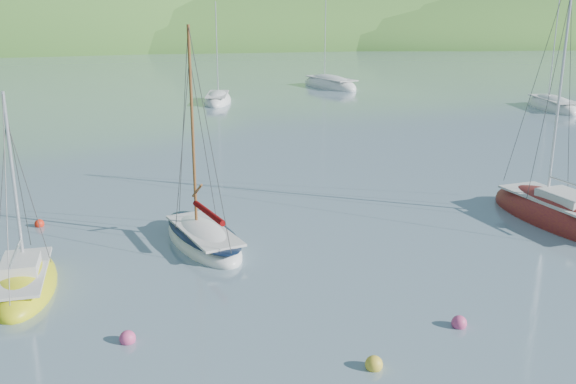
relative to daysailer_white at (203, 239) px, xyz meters
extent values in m
plane|color=slate|center=(4.20, -8.63, -0.21)|extent=(700.00, 700.00, 0.00)
ellipsoid|color=#3F752C|center=(4.20, 161.37, -0.21)|extent=(440.00, 110.00, 44.00)
ellipsoid|color=#3F752C|center=(94.20, 151.37, -0.21)|extent=(240.00, 100.00, 34.00)
ellipsoid|color=white|center=(0.00, 0.01, -0.11)|extent=(3.96, 6.43, 1.48)
cube|color=beige|center=(0.04, -0.11, 0.43)|extent=(3.02, 5.00, 0.10)
cylinder|color=brown|center=(-0.22, 0.70, 4.42)|extent=(0.12, 0.12, 8.06)
ellipsoid|color=black|center=(0.00, 0.01, 0.33)|extent=(3.90, 6.36, 0.25)
cylinder|color=#690607|center=(0.22, -0.69, 1.34)|extent=(1.12, 2.84, 0.24)
ellipsoid|color=maroon|center=(15.91, -0.21, -0.05)|extent=(4.40, 8.83, 2.33)
cube|color=beige|center=(15.94, -0.38, 0.77)|extent=(3.33, 6.87, 0.10)
cylinder|color=silver|center=(15.72, 0.79, 6.00)|extent=(0.12, 0.12, 10.55)
cube|color=beige|center=(15.94, -0.38, 1.01)|extent=(1.99, 2.61, 0.42)
ellipsoid|color=#D0D217|center=(-6.32, -3.17, -0.11)|extent=(2.59, 5.66, 1.51)
cube|color=beige|center=(-6.31, -3.28, 0.44)|extent=(1.94, 4.41, 0.10)
cylinder|color=silver|center=(-6.37, -2.51, 3.43)|extent=(0.12, 0.12, 6.07)
cube|color=beige|center=(-6.31, -3.28, 0.68)|extent=(1.30, 1.63, 0.42)
cylinder|color=silver|center=(-6.27, -3.83, 1.35)|extent=(0.29, 2.65, 0.09)
ellipsoid|color=white|center=(3.57, 39.45, -0.07)|extent=(3.73, 7.72, 2.02)
cube|color=beige|center=(3.55, 39.31, 0.64)|extent=(2.82, 6.01, 0.10)
cylinder|color=silver|center=(3.71, 40.33, 5.05)|extent=(0.12, 0.12, 8.89)
ellipsoid|color=white|center=(17.52, 49.25, -0.03)|extent=(6.45, 10.17, 2.61)
cube|color=beige|center=(17.59, 49.06, 0.88)|extent=(4.92, 7.89, 0.10)
cylinder|color=silver|center=(17.13, 50.33, 6.60)|extent=(0.12, 0.12, 11.51)
ellipsoid|color=white|center=(34.13, 29.73, -0.05)|extent=(3.77, 8.46, 2.24)
cube|color=beige|center=(34.11, 29.57, 0.73)|extent=(2.84, 6.59, 0.10)
cylinder|color=silver|center=(34.23, 30.71, 5.61)|extent=(0.12, 0.12, 9.83)
sphere|color=gold|center=(3.99, -10.18, -0.09)|extent=(0.48, 0.48, 0.48)
sphere|color=#CD437A|center=(-2.59, -7.56, -0.09)|extent=(0.47, 0.47, 0.47)
sphere|color=red|center=(16.61, -0.08, -0.09)|extent=(0.44, 0.44, 0.44)
sphere|color=red|center=(-6.98, 3.49, -0.09)|extent=(0.41, 0.41, 0.41)
sphere|color=#CD437A|center=(7.24, -8.41, -0.09)|extent=(0.47, 0.47, 0.47)
camera|label=1|loc=(-1.01, -24.69, 9.16)|focal=40.00mm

